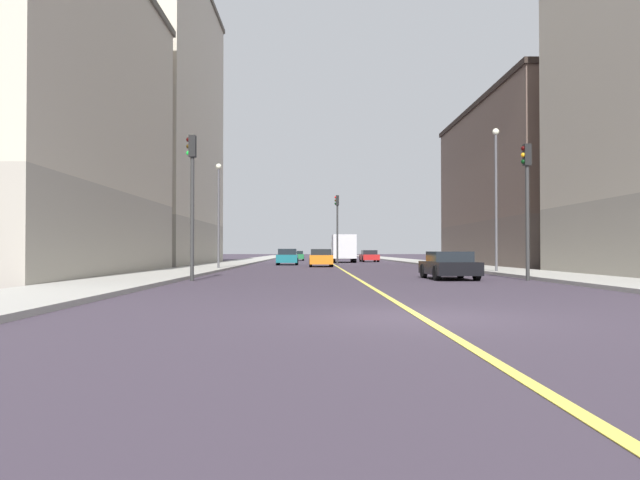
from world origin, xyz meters
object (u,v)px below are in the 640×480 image
(building_right_corner, at_px, (42,115))
(car_red, at_px, (369,256))
(traffic_light_left_near, at_px, (527,192))
(street_lamp_left_near, at_px, (496,185))
(car_orange, at_px, (321,258))
(traffic_light_right_near, at_px, (192,187))
(car_teal, at_px, (287,257))
(building_left_mid, at_px, (523,185))
(building_right_midblock, at_px, (157,124))
(street_lamp_right_near, at_px, (219,204))
(car_black, at_px, (449,265))
(box_truck, at_px, (343,248))
(car_green, at_px, (297,256))
(traffic_light_median_far, at_px, (337,220))

(building_right_corner, height_order, car_red, building_right_corner)
(traffic_light_left_near, bearing_deg, car_red, 93.45)
(street_lamp_left_near, bearing_deg, car_orange, 122.22)
(traffic_light_right_near, relative_size, car_red, 1.36)
(street_lamp_left_near, height_order, car_teal, street_lamp_left_near)
(building_left_mid, bearing_deg, traffic_light_right_near, -132.92)
(street_lamp_left_near, bearing_deg, traffic_light_right_near, -153.25)
(traffic_light_left_near, distance_m, car_teal, 30.52)
(building_left_mid, relative_size, building_right_midblock, 1.02)
(street_lamp_left_near, relative_size, street_lamp_right_near, 1.16)
(street_lamp_left_near, xyz_separation_m, car_black, (-4.00, -6.25, -4.19))
(traffic_light_left_near, distance_m, car_orange, 23.98)
(building_right_midblock, xyz_separation_m, car_orange, (13.86, -4.33, -11.42))
(car_red, bearing_deg, building_right_midblock, -141.18)
(car_red, xyz_separation_m, box_truck, (-3.07, -3.73, 0.90))
(car_orange, bearing_deg, car_green, 95.01)
(traffic_light_median_far, bearing_deg, box_truck, 83.63)
(car_black, bearing_deg, car_orange, 104.14)
(traffic_light_left_near, distance_m, box_truck, 39.13)
(building_left_mid, height_order, traffic_light_median_far, building_left_mid)
(traffic_light_right_near, distance_m, car_green, 51.33)
(traffic_light_median_far, relative_size, box_truck, 0.92)
(building_right_midblock, relative_size, street_lamp_left_near, 3.11)
(traffic_light_median_far, bearing_deg, car_green, 100.59)
(building_right_midblock, xyz_separation_m, box_truck, (16.50, 12.02, -10.55))
(car_orange, bearing_deg, box_truck, 80.84)
(traffic_light_median_far, xyz_separation_m, car_teal, (-4.42, -0.90, -3.33))
(street_lamp_right_near, height_order, box_truck, street_lamp_right_near)
(car_green, bearing_deg, building_right_corner, -103.62)
(car_red, distance_m, car_teal, 16.52)
(building_left_mid, bearing_deg, box_truck, 132.93)
(street_lamp_left_near, height_order, car_orange, street_lamp_left_near)
(traffic_light_median_far, height_order, car_red, traffic_light_median_far)
(box_truck, bearing_deg, car_red, 50.52)
(traffic_light_left_near, xyz_separation_m, car_orange, (-8.27, 22.30, -3.06))
(traffic_light_median_far, distance_m, car_black, 28.29)
(car_red, height_order, car_teal, car_teal)
(car_orange, bearing_deg, street_lamp_right_near, -128.52)
(building_right_corner, relative_size, car_red, 4.68)
(street_lamp_left_near, bearing_deg, car_teal, 120.37)
(traffic_light_right_near, distance_m, street_lamp_right_near, 13.90)
(car_teal, bearing_deg, car_red, 58.83)
(building_right_midblock, height_order, street_lamp_right_near, building_right_midblock)
(street_lamp_left_near, xyz_separation_m, box_truck, (-6.65, 31.09, -3.27))
(street_lamp_right_near, bearing_deg, traffic_light_right_near, -85.94)
(building_left_mid, xyz_separation_m, car_orange, (-16.43, -1.53, -5.91))
(building_right_midblock, distance_m, traffic_light_left_near, 35.63)
(car_teal, bearing_deg, traffic_light_median_far, 11.54)
(street_lamp_right_near, xyz_separation_m, car_red, (12.43, 28.53, -3.61))
(car_green, bearing_deg, building_right_midblock, -114.85)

